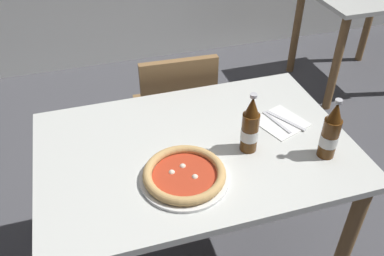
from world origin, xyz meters
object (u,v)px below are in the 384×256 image
Objects in this scene: dining_table_main at (196,168)px; chair_behind_table at (176,111)px; dining_table_background at (361,12)px; pizza_margherita_near at (184,175)px; beer_bottle_left at (331,133)px; napkin_with_cutlery at (281,122)px; beer_bottle_center at (250,127)px.

chair_behind_table reaches higher than dining_table_main.
dining_table_main is 2.11m from dining_table_background.
dining_table_main is 3.83× the size of pizza_margherita_near.
dining_table_main is at bearing 157.18° from beer_bottle_left.
beer_bottle_left reaches higher than pizza_margherita_near.
pizza_margherita_near is 1.27× the size of beer_bottle_left.
dining_table_main is 5.19× the size of napkin_with_cutlery.
beer_bottle_left is 0.26m from napkin_with_cutlery.
dining_table_main is 4.86× the size of beer_bottle_center.
dining_table_background is 1.80m from napkin_with_cutlery.
napkin_with_cutlery is at bearing 23.22° from pizza_margherita_near.
dining_table_main is 0.53m from beer_bottle_left.
beer_bottle_left reaches higher than napkin_with_cutlery.
beer_bottle_center reaches higher than napkin_with_cutlery.
dining_table_main is 1.41× the size of chair_behind_table.
dining_table_background is (1.60, 0.67, 0.11)m from chair_behind_table.
pizza_margherita_near is (-0.17, -0.77, 0.29)m from chair_behind_table.
beer_bottle_center is (0.28, 0.09, 0.08)m from pizza_margherita_near.
dining_table_background is at bearing 42.28° from beer_bottle_center.
pizza_margherita_near is at bearing -156.78° from napkin_with_cutlery.
beer_bottle_center reaches higher than dining_table_background.
dining_table_background is 2.29m from pizza_margherita_near.
beer_bottle_center is (0.11, -0.68, 0.37)m from chair_behind_table.
beer_bottle_center is at bearing -137.72° from dining_table_background.
beer_bottle_left is (-1.23, -1.47, 0.26)m from dining_table_background.
pizza_margherita_near is at bearing -119.55° from dining_table_main.
chair_behind_table is at bearing 118.14° from napkin_with_cutlery.
napkin_with_cutlery is (-0.07, 0.23, -0.10)m from beer_bottle_left.
chair_behind_table reaches higher than napkin_with_cutlery.
beer_bottle_left is 1.00× the size of beer_bottle_center.
chair_behind_table is at bearing -157.16° from dining_table_background.
chair_behind_table is 3.44× the size of beer_bottle_left.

